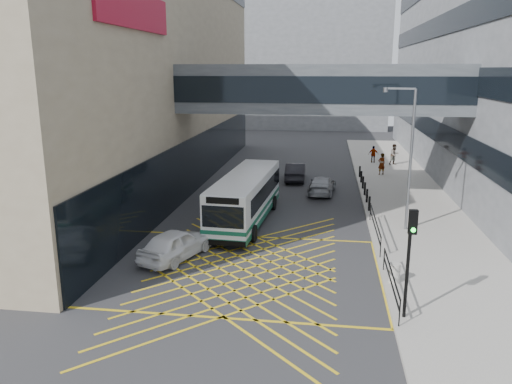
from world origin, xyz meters
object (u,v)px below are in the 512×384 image
at_px(bus, 246,197).
at_px(car_white, 176,244).
at_px(litter_bin, 394,273).
at_px(car_dark, 295,172).
at_px(pedestrian_c, 373,154).
at_px(street_lamp, 408,151).
at_px(pedestrian_a, 382,164).
at_px(car_silver, 322,185).
at_px(traffic_light, 410,248).
at_px(pedestrian_b, 394,155).

distance_m(bus, car_white, 6.72).
xyz_separation_m(car_white, litter_bin, (9.82, -1.68, -0.16)).
distance_m(car_dark, pedestrian_c, 10.46).
distance_m(bus, street_lamp, 9.32).
xyz_separation_m(street_lamp, pedestrian_a, (0.29, 14.67, -3.44)).
xyz_separation_m(bus, car_white, (-2.35, -6.25, -0.79)).
height_order(car_silver, pedestrian_c, pedestrian_c).
relative_size(car_silver, pedestrian_c, 2.73).
distance_m(bus, pedestrian_c, 21.51).
bearing_deg(litter_bin, car_silver, 101.68).
bearing_deg(car_white, traffic_light, 173.78).
bearing_deg(traffic_light, car_silver, 93.00).
bearing_deg(pedestrian_a, car_white, 32.04).
xyz_separation_m(car_silver, street_lamp, (4.52, -8.04, 3.84)).
relative_size(car_white, traffic_light, 1.14).
bearing_deg(pedestrian_a, litter_bin, 57.19).
relative_size(car_white, car_silver, 1.07).
xyz_separation_m(traffic_light, pedestrian_c, (1.45, 30.63, -1.83)).
distance_m(street_lamp, pedestrian_a, 15.07).
bearing_deg(traffic_light, litter_bin, 83.11).
xyz_separation_m(car_silver, pedestrian_a, (4.81, 6.63, 0.39)).
bearing_deg(pedestrian_c, pedestrian_b, 162.12).
bearing_deg(car_dark, bus, 78.30).
bearing_deg(car_dark, traffic_light, 101.93).
height_order(car_white, pedestrian_b, pedestrian_b).
relative_size(litter_bin, pedestrian_b, 0.43).
bearing_deg(car_silver, traffic_light, 104.99).
height_order(street_lamp, pedestrian_a, street_lamp).
height_order(car_dark, car_silver, car_dark).
height_order(car_white, pedestrian_a, pedestrian_a).
relative_size(bus, car_dark, 2.24).
relative_size(bus, pedestrian_b, 5.43).
bearing_deg(car_dark, pedestrian_b, -141.58).
height_order(litter_bin, pedestrian_b, pedestrian_b).
bearing_deg(car_silver, street_lamp, 124.61).
bearing_deg(car_silver, car_dark, -57.23).
bearing_deg(pedestrian_c, street_lamp, 96.39).
relative_size(car_white, street_lamp, 0.60).
relative_size(pedestrian_a, pedestrian_b, 0.95).
distance_m(street_lamp, pedestrian_b, 19.73).
bearing_deg(pedestrian_b, litter_bin, -127.72).
relative_size(car_white, litter_bin, 5.67).
xyz_separation_m(car_white, street_lamp, (11.16, 5.66, 3.77)).
bearing_deg(pedestrian_c, car_dark, 56.23).
distance_m(bus, car_silver, 8.64).
bearing_deg(litter_bin, bus, 133.27).
relative_size(car_silver, street_lamp, 0.56).
xyz_separation_m(litter_bin, pedestrian_b, (3.24, 26.68, 0.54)).
relative_size(car_silver, pedestrian_b, 2.27).
xyz_separation_m(bus, pedestrian_a, (9.10, 14.08, -0.46)).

